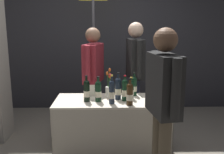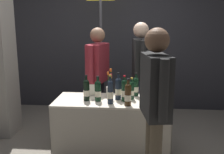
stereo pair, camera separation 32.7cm
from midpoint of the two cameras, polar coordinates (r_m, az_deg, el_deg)
The scene contains 20 objects.
ground_plane at distance 3.62m, azimuth 2.69°, elevation -16.08°, with size 12.00×12.00×0.00m, color gray.
back_partition at distance 5.12m, azimuth 3.68°, elevation 9.89°, with size 6.83×0.12×3.05m, color #2D2D33.
tasting_table at distance 3.42m, azimuth 2.77°, elevation -8.75°, with size 1.47×0.64×0.72m.
featured_wine_bottle at distance 3.32m, azimuth 4.21°, elevation -2.54°, with size 0.08×0.08×0.35m.
display_bottle_0 at distance 3.25m, azimuth -0.27°, elevation -3.00°, with size 0.08×0.08×0.32m.
display_bottle_1 at distance 3.27m, azimuth -2.81°, elevation -2.87°, with size 0.08×0.08×0.33m.
display_bottle_2 at distance 3.52m, azimuth 7.94°, elevation -2.07°, with size 0.08×0.08×0.32m.
display_bottle_3 at distance 3.26m, azimuth 5.62°, elevation -2.94°, with size 0.07×0.07×0.33m.
display_bottle_4 at distance 3.35m, azimuth 12.09°, elevation -2.64°, with size 0.07×0.07×0.35m.
display_bottle_5 at distance 3.15m, azimuth 2.61°, elevation -3.30°, with size 0.07×0.07×0.36m.
display_bottle_6 at distance 3.17m, azimuth 12.49°, elevation -3.87°, with size 0.08×0.08×0.30m.
display_bottle_7 at distance 3.37m, azimuth 7.13°, elevation -2.87°, with size 0.07×0.07×0.28m.
display_bottle_8 at distance 3.10m, azimuth 6.57°, elevation -3.83°, with size 0.08×0.08×0.33m.
wine_glass_near_vendor at distance 3.46m, azimuth 12.24°, elevation -3.18°, with size 0.07×0.07×0.13m.
flower_vase at distance 3.41m, azimuth 2.18°, elevation -2.48°, with size 0.08×0.09×0.39m.
brochure_stand at distance 3.49m, azimuth -1.83°, elevation -2.94°, with size 0.12×0.01×0.16m, color silver.
vendor_presenter at distance 4.02m, azimuth 8.58°, elevation 2.20°, with size 0.26×0.59×1.71m.
vendor_assistant at distance 3.93m, azimuth -0.76°, elevation 1.44°, with size 0.31×0.63×1.63m.
taster_foreground_right at distance 2.51m, azimuth 13.20°, elevation -4.50°, with size 0.28×0.64×1.66m.
booth_signpost at distance 4.40m, azimuth -0.31°, elevation 7.81°, with size 0.46×0.04×2.28m.
Camera 2 is at (0.27, -3.19, 1.70)m, focal length 41.47 mm.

